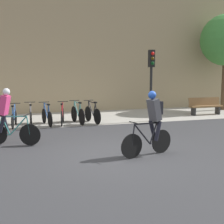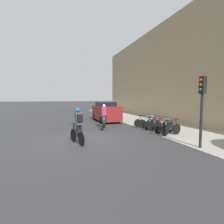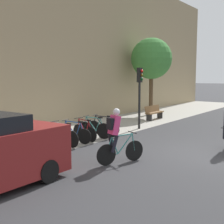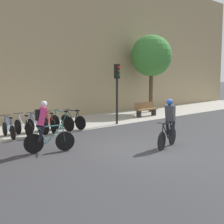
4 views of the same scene
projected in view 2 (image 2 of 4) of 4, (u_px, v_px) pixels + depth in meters
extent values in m
plane|color=#333335|center=(83.00, 140.00, 9.38)|extent=(200.00, 200.00, 0.00)
cube|color=#A39E93|center=(185.00, 132.00, 11.49)|extent=(44.00, 4.50, 0.01)
cube|color=#9E8966|center=(218.00, 59.00, 11.88)|extent=(44.00, 0.60, 9.76)
cylinder|color=black|center=(103.00, 125.00, 12.08)|extent=(0.64, 0.29, 0.68)
cylinder|color=black|center=(105.00, 123.00, 13.15)|extent=(0.64, 0.29, 0.68)
cylinder|color=teal|center=(104.00, 121.00, 12.42)|extent=(0.56, 0.26, 0.62)
cylinder|color=teal|center=(104.00, 120.00, 12.82)|extent=(0.27, 0.14, 0.58)
cylinder|color=teal|center=(104.00, 117.00, 12.51)|extent=(0.75, 0.34, 0.07)
cylinder|color=teal|center=(104.00, 124.00, 12.93)|extent=(0.41, 0.19, 0.05)
cylinder|color=teal|center=(105.00, 120.00, 13.03)|extent=(0.22, 0.12, 0.56)
cylinder|color=teal|center=(103.00, 121.00, 12.10)|extent=(0.13, 0.08, 0.59)
cylinder|color=black|center=(103.00, 116.00, 12.12)|extent=(0.20, 0.44, 0.03)
cube|color=black|center=(104.00, 116.00, 12.91)|extent=(0.22, 0.15, 0.06)
cube|color=#DB3875|center=(104.00, 111.00, 12.78)|extent=(0.42, 0.42, 0.63)
sphere|color=silver|center=(104.00, 106.00, 12.67)|extent=(0.29, 0.29, 0.22)
cylinder|color=black|center=(103.00, 119.00, 12.88)|extent=(0.30, 0.21, 0.56)
cylinder|color=black|center=(106.00, 119.00, 12.87)|extent=(0.26, 0.19, 0.56)
cube|color=black|center=(104.00, 111.00, 12.91)|extent=(0.23, 0.29, 0.36)
cylinder|color=black|center=(73.00, 135.00, 9.00)|extent=(0.65, 0.21, 0.67)
cylinder|color=black|center=(81.00, 139.00, 8.14)|extent=(0.65, 0.21, 0.67)
cylinder|color=black|center=(76.00, 131.00, 8.68)|extent=(0.56, 0.19, 0.62)
cylinder|color=black|center=(79.00, 132.00, 8.37)|extent=(0.27, 0.11, 0.58)
cylinder|color=black|center=(76.00, 126.00, 8.56)|extent=(0.75, 0.25, 0.07)
cylinder|color=black|center=(80.00, 138.00, 8.31)|extent=(0.41, 0.14, 0.05)
cylinder|color=black|center=(81.00, 133.00, 8.19)|extent=(0.22, 0.09, 0.56)
cylinder|color=black|center=(73.00, 130.00, 8.94)|extent=(0.12, 0.07, 0.59)
cylinder|color=black|center=(74.00, 123.00, 8.88)|extent=(0.15, 0.45, 0.03)
cube|color=black|center=(80.00, 126.00, 8.24)|extent=(0.21, 0.13, 0.06)
cube|color=#3D3D42|center=(79.00, 119.00, 8.30)|extent=(0.39, 0.39, 0.63)
sphere|color=#1E47AD|center=(78.00, 110.00, 8.33)|extent=(0.27, 0.27, 0.22)
cylinder|color=black|center=(81.00, 131.00, 8.37)|extent=(0.29, 0.18, 0.56)
cylinder|color=black|center=(77.00, 131.00, 8.25)|extent=(0.26, 0.17, 0.56)
cube|color=black|center=(80.00, 118.00, 8.18)|extent=(0.20, 0.29, 0.36)
cylinder|color=black|center=(150.00, 123.00, 13.73)|extent=(0.10, 0.61, 0.61)
cylinder|color=black|center=(138.00, 123.00, 13.52)|extent=(0.10, 0.61, 0.61)
cylinder|color=#1E478C|center=(146.00, 119.00, 13.63)|extent=(0.11, 0.57, 0.62)
cylinder|color=#1E478C|center=(141.00, 119.00, 13.55)|extent=(0.07, 0.27, 0.58)
cylinder|color=#1E478C|center=(145.00, 116.00, 13.58)|extent=(0.13, 0.77, 0.07)
cylinder|color=#1E478C|center=(140.00, 123.00, 13.56)|extent=(0.08, 0.42, 0.05)
cylinder|color=#1E478C|center=(139.00, 119.00, 13.51)|extent=(0.06, 0.22, 0.56)
cylinder|color=#1E478C|center=(150.00, 119.00, 13.69)|extent=(0.05, 0.12, 0.59)
cylinder|color=black|center=(149.00, 115.00, 13.66)|extent=(0.46, 0.08, 0.03)
cube|color=black|center=(140.00, 115.00, 13.51)|extent=(0.10, 0.21, 0.06)
cylinder|color=black|center=(155.00, 123.00, 13.15)|extent=(0.04, 0.67, 0.67)
cylinder|color=black|center=(142.00, 124.00, 12.83)|extent=(0.04, 0.67, 0.67)
cylinder|color=#99999E|center=(150.00, 120.00, 13.02)|extent=(0.05, 0.57, 0.62)
cylinder|color=#99999E|center=(146.00, 120.00, 12.90)|extent=(0.04, 0.27, 0.58)
cylinder|color=#99999E|center=(149.00, 116.00, 12.96)|extent=(0.05, 0.78, 0.07)
cylinder|color=#99999E|center=(145.00, 124.00, 12.90)|extent=(0.04, 0.42, 0.05)
cylinder|color=#99999E|center=(143.00, 120.00, 12.84)|extent=(0.03, 0.22, 0.56)
cylinder|color=#99999E|center=(154.00, 119.00, 13.11)|extent=(0.04, 0.12, 0.59)
cylinder|color=black|center=(154.00, 115.00, 13.07)|extent=(0.46, 0.03, 0.03)
cube|color=black|center=(144.00, 116.00, 12.84)|extent=(0.08, 0.20, 0.06)
cylinder|color=black|center=(159.00, 125.00, 12.60)|extent=(0.14, 0.64, 0.64)
cylinder|color=black|center=(148.00, 126.00, 12.14)|extent=(0.14, 0.64, 0.64)
cylinder|color=#1E478C|center=(155.00, 121.00, 12.42)|extent=(0.13, 0.55, 0.62)
cylinder|color=#1E478C|center=(151.00, 122.00, 12.25)|extent=(0.08, 0.26, 0.58)
cylinder|color=#1E478C|center=(154.00, 117.00, 12.34)|extent=(0.16, 0.74, 0.07)
cylinder|color=#1E478C|center=(150.00, 126.00, 12.23)|extent=(0.10, 0.40, 0.05)
cylinder|color=#1E478C|center=(149.00, 122.00, 12.16)|extent=(0.07, 0.21, 0.56)
cylinder|color=#1E478C|center=(158.00, 121.00, 12.56)|extent=(0.05, 0.12, 0.58)
cylinder|color=black|center=(158.00, 116.00, 12.51)|extent=(0.46, 0.10, 0.03)
cube|color=black|center=(150.00, 117.00, 12.17)|extent=(0.11, 0.21, 0.06)
cylinder|color=black|center=(165.00, 126.00, 11.80)|extent=(0.16, 0.64, 0.64)
cylinder|color=black|center=(151.00, 127.00, 11.69)|extent=(0.16, 0.64, 0.64)
cylinder|color=maroon|center=(161.00, 122.00, 11.74)|extent=(0.15, 0.53, 0.62)
cylinder|color=maroon|center=(156.00, 123.00, 11.70)|extent=(0.09, 0.25, 0.58)
cylinder|color=maroon|center=(159.00, 118.00, 11.70)|extent=(0.19, 0.71, 0.07)
cylinder|color=maroon|center=(154.00, 127.00, 11.71)|extent=(0.11, 0.39, 0.05)
cylinder|color=maroon|center=(153.00, 123.00, 11.68)|extent=(0.07, 0.21, 0.56)
cylinder|color=maroon|center=(165.00, 122.00, 11.77)|extent=(0.06, 0.12, 0.58)
cylinder|color=black|center=(164.00, 117.00, 11.74)|extent=(0.46, 0.12, 0.03)
cube|color=black|center=(154.00, 118.00, 11.66)|extent=(0.12, 0.21, 0.06)
cylinder|color=black|center=(170.00, 127.00, 11.34)|extent=(0.14, 0.70, 0.70)
cylinder|color=black|center=(158.00, 128.00, 10.89)|extent=(0.14, 0.70, 0.70)
cylinder|color=teal|center=(166.00, 123.00, 11.16)|extent=(0.12, 0.54, 0.62)
cylinder|color=teal|center=(162.00, 124.00, 11.00)|extent=(0.08, 0.26, 0.58)
cylinder|color=teal|center=(165.00, 119.00, 11.09)|extent=(0.15, 0.73, 0.07)
cylinder|color=teal|center=(161.00, 128.00, 10.98)|extent=(0.09, 0.40, 0.05)
cylinder|color=teal|center=(160.00, 124.00, 10.91)|extent=(0.06, 0.21, 0.56)
cylinder|color=teal|center=(170.00, 123.00, 11.30)|extent=(0.05, 0.12, 0.58)
cylinder|color=black|center=(169.00, 118.00, 11.25)|extent=(0.46, 0.10, 0.03)
cube|color=black|center=(161.00, 119.00, 10.92)|extent=(0.11, 0.21, 0.06)
cylinder|color=black|center=(177.00, 129.00, 10.73)|extent=(0.16, 0.67, 0.68)
cylinder|color=black|center=(165.00, 130.00, 10.25)|extent=(0.16, 0.67, 0.68)
cylinder|color=black|center=(173.00, 125.00, 10.54)|extent=(0.14, 0.54, 0.62)
cylinder|color=black|center=(169.00, 126.00, 10.37)|extent=(0.09, 0.26, 0.58)
cylinder|color=black|center=(172.00, 120.00, 10.47)|extent=(0.18, 0.72, 0.07)
cylinder|color=black|center=(167.00, 130.00, 10.35)|extent=(0.11, 0.39, 0.05)
cylinder|color=black|center=(166.00, 126.00, 10.27)|extent=(0.07, 0.21, 0.56)
cylinder|color=black|center=(176.00, 124.00, 10.68)|extent=(0.06, 0.12, 0.58)
cylinder|color=black|center=(176.00, 119.00, 10.64)|extent=(0.46, 0.11, 0.03)
cube|color=black|center=(167.00, 120.00, 10.29)|extent=(0.12, 0.21, 0.06)
cylinder|color=black|center=(202.00, 113.00, 7.78)|extent=(0.12, 0.12, 3.20)
cube|color=black|center=(203.00, 85.00, 7.68)|extent=(0.26, 0.20, 0.76)
sphere|color=red|center=(201.00, 80.00, 7.63)|extent=(0.15, 0.15, 0.15)
sphere|color=#4C380A|center=(200.00, 85.00, 7.64)|extent=(0.15, 0.15, 0.15)
sphere|color=#0C4719|center=(200.00, 90.00, 7.66)|extent=(0.15, 0.15, 0.15)
cube|color=maroon|center=(106.00, 113.00, 16.75)|extent=(4.30, 1.78, 1.27)
cube|color=black|center=(106.00, 104.00, 16.78)|extent=(2.06, 1.57, 0.40)
cylinder|color=black|center=(101.00, 120.00, 15.27)|extent=(0.62, 0.20, 0.62)
cylinder|color=black|center=(119.00, 119.00, 15.79)|extent=(0.62, 0.20, 0.62)
cylinder|color=black|center=(95.00, 117.00, 17.80)|extent=(0.62, 0.20, 0.62)
cylinder|color=black|center=(110.00, 116.00, 18.31)|extent=(0.62, 0.20, 0.62)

